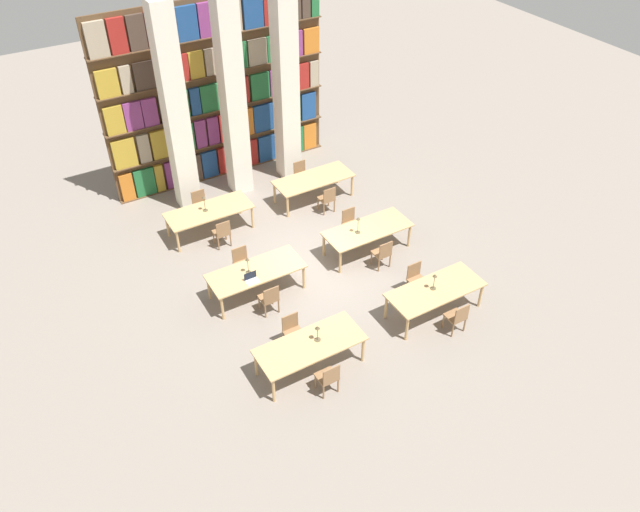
{
  "coord_description": "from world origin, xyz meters",
  "views": [
    {
      "loc": [
        -6.2,
        -10.87,
        10.63
      ],
      "look_at": [
        0.0,
        -0.29,
        0.67
      ],
      "focal_mm": 35.0,
      "sensor_mm": 36.0,
      "label": 1
    }
  ],
  "objects_px": {
    "chair_4": "(270,298)",
    "desk_lamp_4": "(204,201)",
    "chair_2": "(457,317)",
    "desk_lamp_3": "(358,222)",
    "desk_lamp_0": "(318,331)",
    "chair_5": "(242,262)",
    "reading_table_2": "(256,273)",
    "chair_7": "(350,223)",
    "chair_1": "(293,331)",
    "chair_6": "(383,253)",
    "pillar_center": "(232,98)",
    "reading_table_1": "(435,291)",
    "chair_0": "(328,377)",
    "desk_lamp_2": "(248,263)",
    "laptop": "(252,280)",
    "reading_table_5": "(314,180)",
    "pillar_right": "(286,85)",
    "reading_table_0": "(310,346)",
    "chair_3": "(416,278)",
    "chair_9": "(201,204)",
    "pillar_left": "(175,112)",
    "desk_lamp_1": "(434,279)",
    "chair_8": "(222,232)",
    "reading_table_4": "(209,212)",
    "chair_10": "(327,198)",
    "reading_table_3": "(367,231)",
    "chair_11": "(301,174)"
  },
  "relations": [
    {
      "from": "reading_table_1",
      "to": "chair_7",
      "type": "distance_m",
      "value": 3.6
    },
    {
      "from": "desk_lamp_1",
      "to": "chair_10",
      "type": "height_order",
      "value": "desk_lamp_1"
    },
    {
      "from": "desk_lamp_1",
      "to": "chair_7",
      "type": "xyz_separation_m",
      "value": [
        -0.04,
        3.55,
        -0.58
      ]
    },
    {
      "from": "chair_1",
      "to": "desk_lamp_4",
      "type": "height_order",
      "value": "desk_lamp_4"
    },
    {
      "from": "desk_lamp_0",
      "to": "chair_5",
      "type": "xyz_separation_m",
      "value": [
        -0.17,
        3.55,
        -0.56
      ]
    },
    {
      "from": "pillar_right",
      "to": "chair_10",
      "type": "distance_m",
      "value": 3.55
    },
    {
      "from": "chair_3",
      "to": "chair_9",
      "type": "bearing_deg",
      "value": -59.51
    },
    {
      "from": "pillar_left",
      "to": "chair_9",
      "type": "bearing_deg",
      "value": -86.24
    },
    {
      "from": "laptop",
      "to": "reading_table_5",
      "type": "height_order",
      "value": "laptop"
    },
    {
      "from": "chair_9",
      "to": "chair_11",
      "type": "distance_m",
      "value": 3.31
    },
    {
      "from": "desk_lamp_0",
      "to": "desk_lamp_4",
      "type": "bearing_deg",
      "value": 92.22
    },
    {
      "from": "chair_9",
      "to": "chair_6",
      "type": "bearing_deg",
      "value": 125.77
    },
    {
      "from": "chair_0",
      "to": "chair_7",
      "type": "height_order",
      "value": "same"
    },
    {
      "from": "chair_1",
      "to": "chair_4",
      "type": "distance_m",
      "value": 1.23
    },
    {
      "from": "reading_table_1",
      "to": "chair_3",
      "type": "relative_size",
      "value": 2.74
    },
    {
      "from": "desk_lamp_1",
      "to": "chair_11",
      "type": "distance_m",
      "value": 6.49
    },
    {
      "from": "reading_table_0",
      "to": "desk_lamp_4",
      "type": "xyz_separation_m",
      "value": [
        -0.02,
        5.8,
        0.39
      ]
    },
    {
      "from": "pillar_right",
      "to": "reading_table_0",
      "type": "bearing_deg",
      "value": -114.88
    },
    {
      "from": "reading_table_3",
      "to": "chair_10",
      "type": "xyz_separation_m",
      "value": [
        0.03,
        2.13,
        -0.21
      ]
    },
    {
      "from": "reading_table_1",
      "to": "chair_9",
      "type": "height_order",
      "value": "chair_9"
    },
    {
      "from": "chair_8",
      "to": "pillar_right",
      "type": "bearing_deg",
      "value": 36.12
    },
    {
      "from": "chair_2",
      "to": "desk_lamp_3",
      "type": "relative_size",
      "value": 1.77
    },
    {
      "from": "desk_lamp_1",
      "to": "chair_8",
      "type": "distance_m",
      "value": 5.96
    },
    {
      "from": "chair_4",
      "to": "desk_lamp_4",
      "type": "relative_size",
      "value": 1.78
    },
    {
      "from": "chair_5",
      "to": "chair_11",
      "type": "relative_size",
      "value": 1.0
    },
    {
      "from": "pillar_right",
      "to": "reading_table_0",
      "type": "relative_size",
      "value": 2.52
    },
    {
      "from": "reading_table_1",
      "to": "chair_2",
      "type": "xyz_separation_m",
      "value": [
        0.05,
        -0.78,
        -0.21
      ]
    },
    {
      "from": "desk_lamp_0",
      "to": "chair_3",
      "type": "xyz_separation_m",
      "value": [
        3.29,
        0.78,
        -0.56
      ]
    },
    {
      "from": "reading_table_1",
      "to": "desk_lamp_4",
      "type": "xyz_separation_m",
      "value": [
        -3.46,
        5.78,
        0.39
      ]
    },
    {
      "from": "laptop",
      "to": "chair_4",
      "type": "bearing_deg",
      "value": -65.64
    },
    {
      "from": "chair_5",
      "to": "reading_table_3",
      "type": "distance_m",
      "value": 3.44
    },
    {
      "from": "chair_1",
      "to": "chair_6",
      "type": "bearing_deg",
      "value": -159.2
    },
    {
      "from": "chair_6",
      "to": "desk_lamp_4",
      "type": "height_order",
      "value": "desk_lamp_4"
    },
    {
      "from": "pillar_center",
      "to": "pillar_right",
      "type": "bearing_deg",
      "value": 0.0
    },
    {
      "from": "chair_7",
      "to": "chair_10",
      "type": "xyz_separation_m",
      "value": [
        0.07,
        1.35,
        0.0
      ]
    },
    {
      "from": "chair_3",
      "to": "reading_table_4",
      "type": "height_order",
      "value": "chair_3"
    },
    {
      "from": "reading_table_2",
      "to": "chair_10",
      "type": "bearing_deg",
      "value": 33.01
    },
    {
      "from": "pillar_right",
      "to": "desk_lamp_4",
      "type": "xyz_separation_m",
      "value": [
        -3.48,
        -1.65,
        -1.92
      ]
    },
    {
      "from": "chair_5",
      "to": "chair_4",
      "type": "bearing_deg",
      "value": 90.0
    },
    {
      "from": "laptop",
      "to": "chair_2",
      "type": "bearing_deg",
      "value": -41.41
    },
    {
      "from": "reading_table_4",
      "to": "chair_3",
      "type": "bearing_deg",
      "value": -55.46
    },
    {
      "from": "desk_lamp_0",
      "to": "desk_lamp_4",
      "type": "relative_size",
      "value": 0.86
    },
    {
      "from": "chair_5",
      "to": "chair_8",
      "type": "bearing_deg",
      "value": -92.86
    },
    {
      "from": "desk_lamp_0",
      "to": "chair_5",
      "type": "bearing_deg",
      "value": 92.79
    },
    {
      "from": "reading_table_2",
      "to": "chair_7",
      "type": "xyz_separation_m",
      "value": [
        3.29,
        0.82,
        -0.21
      ]
    },
    {
      "from": "chair_5",
      "to": "pillar_center",
      "type": "bearing_deg",
      "value": -113.91
    },
    {
      "from": "reading_table_0",
      "to": "desk_lamp_0",
      "type": "bearing_deg",
      "value": 7.12
    },
    {
      "from": "desk_lamp_2",
      "to": "chair_9",
      "type": "bearing_deg",
      "value": 86.59
    },
    {
      "from": "desk_lamp_4",
      "to": "chair_4",
      "type": "bearing_deg",
      "value": -89.22
    },
    {
      "from": "desk_lamp_2",
      "to": "chair_6",
      "type": "distance_m",
      "value": 3.6
    }
  ]
}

